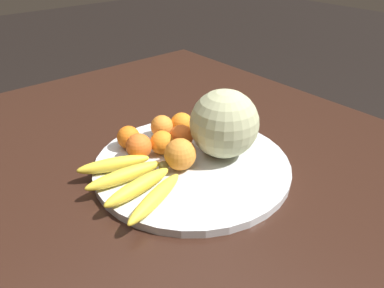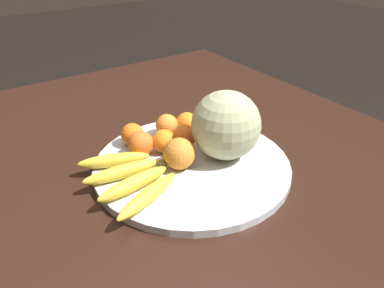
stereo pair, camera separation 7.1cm
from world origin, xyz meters
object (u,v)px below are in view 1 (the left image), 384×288
kitchen_table (186,176)px  orange_side_extra (181,137)px  melon (224,124)px  fruit_bowl (192,165)px  banana_bunch (133,181)px  orange_front_left (162,127)px  orange_back_left (139,146)px  orange_front_right (129,137)px  orange_top_small (182,124)px  orange_mid_center (162,143)px  orange_back_right (180,154)px  produce_tag (174,159)px

kitchen_table → orange_side_extra: orange_side_extra is taller
melon → orange_side_extra: bearing=34.0°
fruit_bowl → orange_side_extra: size_ratio=7.68×
banana_bunch → orange_front_left: 0.23m
orange_front_left → orange_back_left: (-0.05, 0.10, 0.00)m
kitchen_table → orange_front_right: orange_front_right is taller
orange_top_small → orange_front_right: bearing=78.8°
orange_front_left → orange_front_right: orange_front_left is taller
orange_side_extra → orange_back_left: bearing=75.7°
melon → orange_mid_center: 0.16m
kitchen_table → orange_back_left: (0.02, 0.13, 0.14)m
orange_back_left → orange_mid_center: bearing=-108.4°
orange_side_extra → fruit_bowl: bearing=161.3°
orange_back_right → orange_side_extra: 0.09m
orange_top_small → orange_side_extra: size_ratio=0.99×
orange_back_left → produce_tag: orange_back_left is taller
melon → orange_back_left: size_ratio=2.63×
orange_top_small → kitchen_table: bearing=153.3°
melon → orange_back_left: bearing=55.2°
fruit_bowl → kitchen_table: bearing=-30.3°
orange_mid_center → produce_tag: (-0.04, -0.00, -0.03)m
orange_front_right → orange_back_left: size_ratio=0.92×
kitchen_table → orange_front_left: orange_front_left is taller
melon → orange_mid_center: (0.10, 0.11, -0.05)m
orange_back_left → orange_top_small: 0.16m
fruit_bowl → orange_top_small: 0.15m
melon → fruit_bowl: bearing=77.4°
orange_back_right → orange_top_small: 0.16m
banana_bunch → orange_back_right: bearing=175.7°
banana_bunch → orange_front_right: orange_front_right is taller
orange_front_left → orange_mid_center: (-0.07, 0.05, -0.00)m
orange_front_right → orange_back_right: size_ratio=0.78×
produce_tag → orange_back_right: bearing=166.1°
fruit_bowl → orange_top_small: bearing=-29.0°
banana_bunch → kitchen_table: bearing=-161.3°
fruit_bowl → melon: melon is taller
melon → orange_front_left: size_ratio=2.75×
banana_bunch → orange_back_left: 0.12m
fruit_bowl → orange_mid_center: (0.08, 0.03, 0.04)m
orange_mid_center → produce_tag: 0.05m
orange_front_left → orange_front_right: bearing=84.8°
melon → orange_back_right: bearing=81.6°
orange_mid_center → orange_back_right: orange_back_right is taller
orange_front_right → orange_back_left: orange_back_left is taller
orange_side_extra → produce_tag: bearing=123.5°
orange_front_right → produce_tag: 0.13m
melon → orange_back_right: 0.13m
fruit_bowl → melon: (-0.02, -0.08, 0.09)m
melon → produce_tag: size_ratio=1.95×
banana_bunch → produce_tag: size_ratio=2.97×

